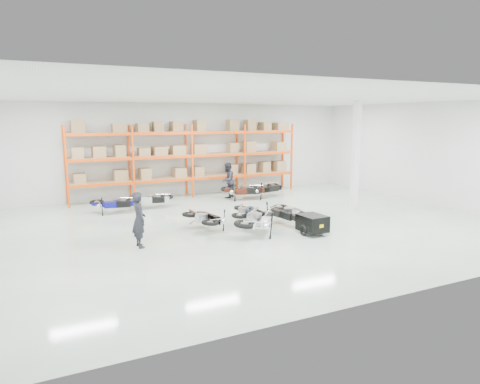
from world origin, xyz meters
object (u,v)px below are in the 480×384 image
moto_touring_right (287,209)px  moto_back_b (150,196)px  person_back (228,180)px  moto_black_far_left (205,215)px  person_left (139,220)px  trailer (312,223)px  moto_blue_centre (245,210)px  moto_back_c (263,185)px  moto_silver_left (257,216)px  moto_back_d (244,187)px  moto_back_a (115,200)px

moto_touring_right → moto_back_b: bearing=123.1°
moto_touring_right → person_back: 5.74m
moto_black_far_left → moto_touring_right: bearing=162.5°
person_back → person_left: bearing=5.0°
trailer → moto_back_b: bearing=116.5°
moto_blue_centre → person_left: bearing=47.0°
moto_touring_right → moto_black_far_left: bearing=166.8°
moto_blue_centre → person_back: 5.11m
person_left → trailer: bearing=-105.2°
moto_black_far_left → moto_back_c: moto_back_c is taller
moto_black_far_left → trailer: 3.63m
moto_touring_right → moto_back_b: moto_touring_right is taller
moto_back_b → person_back: size_ratio=0.96×
moto_silver_left → moto_blue_centre: bearing=-62.9°
moto_blue_centre → person_back: (1.47, 4.87, 0.37)m
moto_back_d → person_back: size_ratio=1.11×
trailer → moto_black_far_left: bearing=141.8°
moto_touring_right → moto_back_a: (-5.27, 4.61, -0.03)m
moto_touring_right → moto_back_c: (1.81, 5.03, 0.04)m
trailer → moto_back_b: 7.55m
moto_silver_left → moto_back_d: size_ratio=1.07×
moto_silver_left → trailer: size_ratio=1.31×
moto_touring_right → moto_back_a: size_ratio=1.05×
moto_back_a → moto_back_c: size_ratio=0.89×
moto_silver_left → moto_touring_right: (1.58, 0.72, -0.07)m
person_left → person_back: bearing=-46.1°
moto_back_c → moto_black_far_left: bearing=124.7°
moto_silver_left → person_back: person_back is taller
moto_black_far_left → moto_back_c: (4.77, 4.54, 0.07)m
person_back → trailer: bearing=45.4°
person_left → person_back: person_back is taller
moto_back_a → person_left: size_ratio=1.03×
moto_blue_centre → moto_back_c: size_ratio=0.82×
moto_touring_right → moto_back_c: size_ratio=0.93×
trailer → person_back: size_ratio=0.91×
moto_touring_right → moto_back_b: size_ratio=1.09×
moto_back_c → person_left: 9.12m
moto_back_b → moto_back_c: bearing=-74.8°
trailer → moto_back_d: moto_back_d is taller
moto_black_far_left → moto_back_b: moto_black_far_left is taller
moto_silver_left → moto_back_a: size_ratio=1.18×
moto_blue_centre → moto_silver_left: size_ratio=0.78×
moto_blue_centre → moto_touring_right: bearing=174.4°
trailer → moto_blue_centre: bearing=113.8°
moto_back_a → person_left: (-0.16, -5.13, 0.31)m
moto_back_c → trailer: bearing=155.8°
moto_blue_centre → moto_back_d: moto_back_d is taller
moto_black_far_left → trailer: (2.96, -2.09, -0.14)m
moto_touring_right → moto_back_a: moto_touring_right is taller
moto_back_d → person_left: person_left is taller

